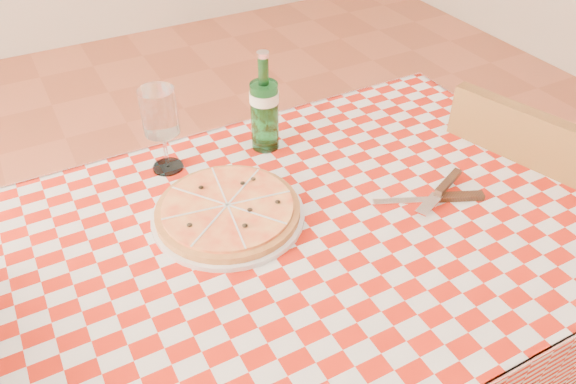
# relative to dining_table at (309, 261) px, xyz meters

# --- Properties ---
(dining_table) EXTENTS (1.20, 0.80, 0.75)m
(dining_table) POSITION_rel_dining_table_xyz_m (0.00, 0.00, 0.00)
(dining_table) COLOR brown
(dining_table) RESTS_ON ground
(tablecloth) EXTENTS (1.30, 0.90, 0.01)m
(tablecloth) POSITION_rel_dining_table_xyz_m (0.00, 0.00, 0.09)
(tablecloth) COLOR #B2190B
(tablecloth) RESTS_ON dining_table
(chair_near) EXTENTS (0.50, 0.50, 0.89)m
(chair_near) POSITION_rel_dining_table_xyz_m (0.67, -0.01, -0.15)
(chair_near) COLOR brown
(chair_near) RESTS_ON ground
(pizza_plate) EXTENTS (0.37, 0.37, 0.04)m
(pizza_plate) POSITION_rel_dining_table_xyz_m (-0.14, 0.11, 0.12)
(pizza_plate) COLOR #C28540
(pizza_plate) RESTS_ON tablecloth
(water_bottle) EXTENTS (0.09, 0.09, 0.25)m
(water_bottle) POSITION_rel_dining_table_xyz_m (0.05, 0.32, 0.22)
(water_bottle) COLOR #1A6B2C
(water_bottle) RESTS_ON tablecloth
(wine_glass) EXTENTS (0.10, 0.10, 0.21)m
(wine_glass) POSITION_rel_dining_table_xyz_m (-0.19, 0.34, 0.20)
(wine_glass) COLOR silver
(wine_glass) RESTS_ON tablecloth
(cutlery) EXTENTS (0.28, 0.23, 0.03)m
(cutlery) POSITION_rel_dining_table_xyz_m (0.29, -0.06, 0.11)
(cutlery) COLOR silver
(cutlery) RESTS_ON tablecloth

